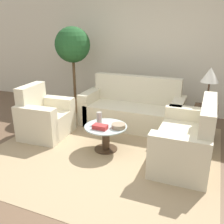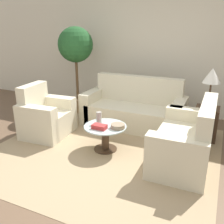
# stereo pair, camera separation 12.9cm
# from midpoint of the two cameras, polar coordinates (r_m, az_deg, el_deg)

# --- Properties ---
(ground_plane) EXTENTS (14.00, 14.00, 0.00)m
(ground_plane) POSITION_cam_midpoint_polar(r_m,az_deg,el_deg) (3.51, -5.48, -12.94)
(ground_plane) COLOR brown
(wall_back) EXTENTS (10.00, 0.06, 2.60)m
(wall_back) POSITION_cam_midpoint_polar(r_m,az_deg,el_deg) (5.62, 7.86, 13.39)
(wall_back) COLOR beige
(wall_back) RESTS_ON ground_plane
(rug) EXTENTS (3.36, 3.14, 0.01)m
(rug) POSITION_cam_midpoint_polar(r_m,az_deg,el_deg) (4.00, -2.33, -8.52)
(rug) COLOR tan
(rug) RESTS_ON ground_plane
(sofa_main) EXTENTS (1.92, 0.78, 0.93)m
(sofa_main) POSITION_cam_midpoint_polar(r_m,az_deg,el_deg) (4.84, 4.00, 0.40)
(sofa_main) COLOR beige
(sofa_main) RESTS_ON ground_plane
(armchair) EXTENTS (0.77, 0.89, 0.90)m
(armchair) POSITION_cam_midpoint_polar(r_m,az_deg,el_deg) (4.57, -16.12, -1.56)
(armchair) COLOR beige
(armchair) RESTS_ON ground_plane
(loveseat) EXTENTS (0.76, 1.37, 0.92)m
(loveseat) POSITION_cam_midpoint_polar(r_m,az_deg,el_deg) (3.70, 16.16, -6.61)
(loveseat) COLOR beige
(loveseat) RESTS_ON ground_plane
(coffee_table) EXTENTS (0.66, 0.66, 0.40)m
(coffee_table) POSITION_cam_midpoint_polar(r_m,az_deg,el_deg) (3.88, -2.38, -5.15)
(coffee_table) COLOR #422D1E
(coffee_table) RESTS_ON ground_plane
(side_table) EXTENTS (0.38, 0.38, 0.56)m
(side_table) POSITION_cam_midpoint_polar(r_m,az_deg,el_deg) (4.57, 19.56, -2.17)
(side_table) COLOR #422D1E
(side_table) RESTS_ON ground_plane
(table_lamp) EXTENTS (0.29, 0.29, 0.66)m
(table_lamp) POSITION_cam_midpoint_polar(r_m,az_deg,el_deg) (4.36, 20.73, 7.60)
(table_lamp) COLOR #422D1E
(table_lamp) RESTS_ON side_table
(potted_plant) EXTENTS (0.74, 0.74, 1.84)m
(potted_plant) POSITION_cam_midpoint_polar(r_m,az_deg,el_deg) (5.50, -9.63, 13.65)
(potted_plant) COLOR #93704C
(potted_plant) RESTS_ON ground_plane
(vase) EXTENTS (0.08, 0.08, 0.19)m
(vase) POSITION_cam_midpoint_polar(r_m,az_deg,el_deg) (3.88, -3.89, -1.39)
(vase) COLOR #9E998E
(vase) RESTS_ON coffee_table
(bowl) EXTENTS (0.21, 0.21, 0.06)m
(bowl) POSITION_cam_midpoint_polar(r_m,az_deg,el_deg) (3.73, 0.50, -3.24)
(bowl) COLOR gray
(bowl) RESTS_ON coffee_table
(book_stack) EXTENTS (0.22, 0.13, 0.07)m
(book_stack) POSITION_cam_midpoint_polar(r_m,az_deg,el_deg) (3.71, -3.73, -3.43)
(book_stack) COLOR #BC3333
(book_stack) RESTS_ON coffee_table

